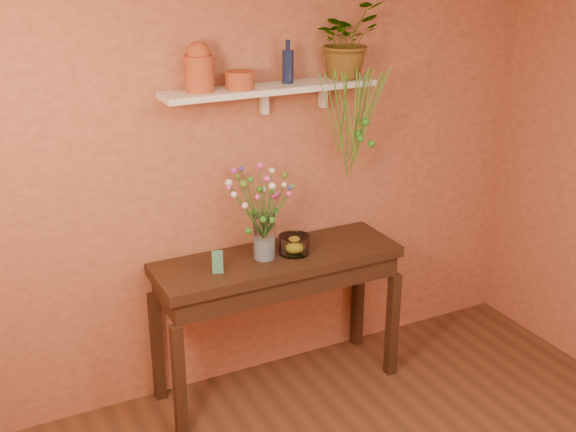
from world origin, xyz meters
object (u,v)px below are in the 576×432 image
object	(u,v)px
bouquet	(259,195)
glass_bowl	(294,245)
sideboard	(278,275)
blue_bottle	(288,66)
terracotta_jug	(199,68)
glass_vase	(264,240)
spider_plant	(346,40)

from	to	relation	value
bouquet	glass_bowl	world-z (taller)	bouquet
sideboard	blue_bottle	bearing A→B (deg)	46.85
sideboard	terracotta_jug	world-z (taller)	terracotta_jug
terracotta_jug	blue_bottle	xyz separation A→B (m)	(0.55, 0.01, -0.03)
blue_bottle	glass_vase	distance (m)	1.04
spider_plant	glass_bowl	size ratio (longest dim) A/B	2.38
glass_vase	bouquet	world-z (taller)	bouquet
sideboard	blue_bottle	xyz separation A→B (m)	(0.15, 0.16, 1.25)
terracotta_jug	blue_bottle	world-z (taller)	terracotta_jug
blue_bottle	spider_plant	size ratio (longest dim) A/B	0.55
bouquet	glass_bowl	size ratio (longest dim) A/B	2.30
terracotta_jug	bouquet	size ratio (longest dim) A/B	0.62
glass_vase	glass_bowl	size ratio (longest dim) A/B	1.44
blue_bottle	glass_bowl	world-z (taller)	blue_bottle
spider_plant	blue_bottle	bearing A→B (deg)	-179.45
sideboard	bouquet	bearing A→B (deg)	172.46
glass_bowl	bouquet	bearing A→B (deg)	171.60
spider_plant	bouquet	size ratio (longest dim) A/B	1.03
sideboard	blue_bottle	distance (m)	1.27
spider_plant	glass_bowl	world-z (taller)	spider_plant
spider_plant	glass_bowl	xyz separation A→B (m)	(-0.44, -0.18, -1.19)
sideboard	glass_vase	bearing A→B (deg)	-179.34
sideboard	spider_plant	bearing A→B (deg)	16.76
spider_plant	glass_vase	size ratio (longest dim) A/B	1.66
blue_bottle	bouquet	distance (m)	0.77
spider_plant	terracotta_jug	bearing A→B (deg)	-179.31
sideboard	terracotta_jug	distance (m)	1.35
terracotta_jug	glass_bowl	xyz separation A→B (m)	(0.50, -0.17, -1.09)
glass_bowl	glass_vase	bearing A→B (deg)	175.29
bouquet	glass_bowl	bearing A→B (deg)	-8.40
blue_bottle	bouquet	world-z (taller)	blue_bottle
blue_bottle	glass_bowl	size ratio (longest dim) A/B	1.30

